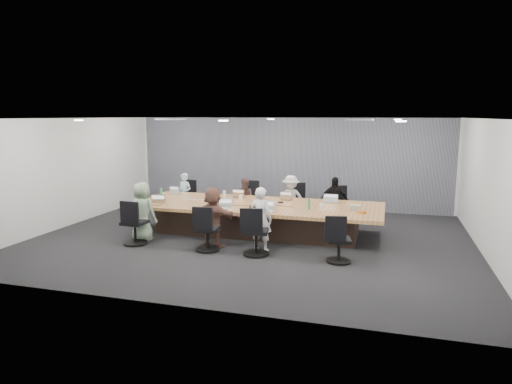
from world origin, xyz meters
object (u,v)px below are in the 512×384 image
(conference_table, at_px, (257,217))
(person_1, at_px, (246,199))
(chair_2, at_px, (293,205))
(bottle_clear, at_px, (224,195))
(person_5, at_px, (213,217))
(canvas_bag, at_px, (355,208))
(person_2, at_px, (291,199))
(chair_4, at_px, (135,226))
(laptop_2, at_px, (286,199))
(person_4, at_px, (142,212))
(chair_1, at_px, (250,202))
(chair_6, at_px, (256,235))
(snack_packet, at_px, (362,212))
(chair_3, at_px, (335,208))
(laptop_4, at_px, (154,204))
(chair_0, at_px, (190,201))
(chair_5, at_px, (207,233))
(laptop_6, at_px, (267,211))
(stapler, at_px, (253,207))
(bottle_green_right, at_px, (309,204))
(laptop_1, at_px, (240,197))
(person_0, at_px, (185,195))
(person_3, at_px, (334,201))
(mug_brown, at_px, (155,198))
(laptop_5, at_px, (222,208))
(laptop_3, at_px, (332,201))
(person_6, at_px, (261,219))
(bottle_green_left, at_px, (161,193))
(chair_7, at_px, (339,244))
(laptop_0, at_px, (176,193))

(conference_table, relative_size, person_1, 5.15)
(chair_2, relative_size, bottle_clear, 3.40)
(person_5, relative_size, canvas_bag, 5.56)
(person_2, relative_size, canvas_bag, 5.35)
(chair_4, bearing_deg, laptop_2, 45.16)
(chair_4, bearing_deg, person_4, 94.53)
(chair_1, bearing_deg, chair_6, 114.25)
(person_5, height_order, snack_packet, person_5)
(chair_3, relative_size, laptop_4, 2.23)
(chair_0, xyz_separation_m, chair_5, (1.95, -3.40, 0.02))
(laptop_6, bearing_deg, stapler, 161.39)
(bottle_green_right, bearing_deg, laptop_1, 151.28)
(person_0, height_order, person_3, person_3)
(person_3, height_order, laptop_6, person_3)
(chair_0, distance_m, mug_brown, 1.95)
(laptop_1, distance_m, laptop_5, 1.60)
(chair_3, xyz_separation_m, chair_4, (-4.07, -3.40, 0.03))
(conference_table, xyz_separation_m, laptop_3, (1.71, 0.80, 0.35))
(laptop_1, distance_m, bottle_clear, 0.59)
(person_3, height_order, bottle_clear, person_3)
(person_0, distance_m, person_6, 4.07)
(person_2, bearing_deg, bottle_green_left, -160.27)
(person_4, bearing_deg, laptop_5, -157.18)
(chair_3, distance_m, person_1, 2.44)
(chair_4, distance_m, laptop_4, 0.96)
(laptop_1, bearing_deg, chair_2, -144.66)
(person_6, bearing_deg, person_0, -30.03)
(chair_7, distance_m, person_3, 3.10)
(person_6, bearing_deg, laptop_2, -80.58)
(chair_6, bearing_deg, chair_0, 121.77)
(person_4, bearing_deg, bottle_clear, -125.37)
(chair_5, xyz_separation_m, person_2, (1.17, 3.05, 0.25))
(bottle_clear, bearing_deg, chair_7, -32.37)
(chair_6, xyz_separation_m, snack_packet, (2.04, 1.32, 0.33))
(chair_5, bearing_deg, person_4, 165.63)
(laptop_0, distance_m, person_2, 3.17)
(chair_3, relative_size, snack_packet, 4.47)
(person_6, relative_size, canvas_bag, 5.74)
(person_4, bearing_deg, mug_brown, -70.49)
(chair_4, height_order, chair_7, chair_4)
(chair_1, xyz_separation_m, person_0, (-1.87, -0.35, 0.19))
(person_3, height_order, bottle_green_left, person_3)
(laptop_4, xyz_separation_m, person_6, (2.83, -0.55, -0.06))
(chair_4, distance_m, laptop_0, 2.53)
(laptop_1, xyz_separation_m, stapler, (0.76, -1.33, 0.02))
(mug_brown, relative_size, stapler, 0.71)
(chair_3, distance_m, person_2, 1.23)
(canvas_bag, bearing_deg, person_5, -157.64)
(conference_table, distance_m, person_0, 2.91)
(laptop_0, height_order, bottle_green_left, bottle_green_left)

